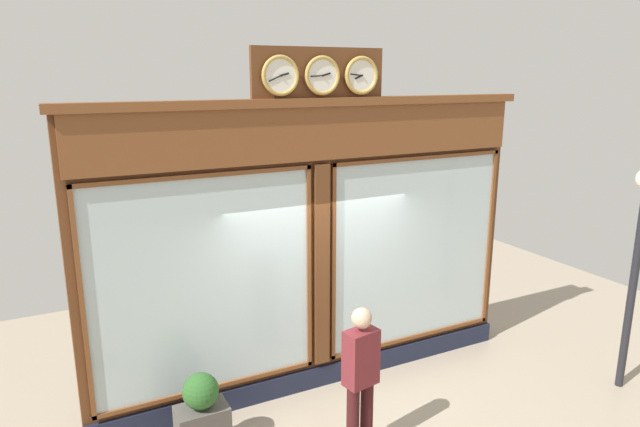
# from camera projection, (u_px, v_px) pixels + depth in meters

# --- Properties ---
(shop_facade) EXTENTS (5.98, 0.42, 4.35)m
(shop_facade) POSITION_uv_depth(u_px,v_px,m) (316.00, 245.00, 7.19)
(shop_facade) COLOR #5B3319
(shop_facade) RESTS_ON ground_plane
(pedestrian) EXTENTS (0.39, 0.28, 1.69)m
(pedestrian) POSITION_uv_depth(u_px,v_px,m) (361.00, 374.00, 6.00)
(pedestrian) COLOR #3A1316
(pedestrian) RESTS_ON ground_plane
(street_lamp) EXTENTS (0.28, 0.28, 2.94)m
(street_lamp) POSITION_uv_depth(u_px,v_px,m) (639.00, 242.00, 7.04)
(street_lamp) COLOR black
(street_lamp) RESTS_ON ground_plane
(planter_shrub) EXTENTS (0.39, 0.39, 0.39)m
(planter_shrub) POSITION_uv_depth(u_px,v_px,m) (201.00, 391.00, 6.03)
(planter_shrub) COLOR #285623
(planter_shrub) RESTS_ON planter_box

